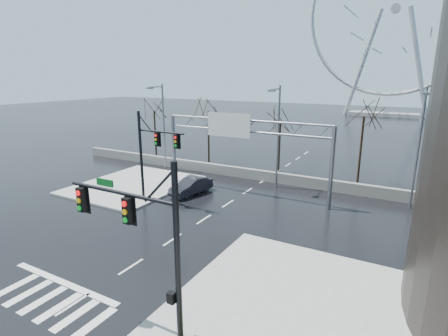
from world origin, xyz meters
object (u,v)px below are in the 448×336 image
Objects in this scene: ferris_wheel at (395,16)px; car at (191,186)px; sign_gantry at (240,140)px; signal_mast_far at (150,149)px; signal_mast_near at (148,236)px.

ferris_wheel is 10.93× the size of car.
signal_mast_far is at bearing -132.47° from sign_gantry.
sign_gantry is (-5.52, 19.00, 0.31)m from signal_mast_near.
car is (-3.95, -2.32, -4.41)m from sign_gantry.
signal_mast_near reaches higher than sign_gantry.
sign_gantry is 3.51× the size of car.
car is at bearing -96.46° from ferris_wheel.
ferris_wheel is (-0.14, 99.04, 21.26)m from signal_mast_near.
signal_mast_near is 0.49× the size of sign_gantry.
signal_mast_near reaches higher than car.
ferris_wheel is 86.68m from car.
signal_mast_far is at bearing -103.48° from car.
ferris_wheel reaches higher than signal_mast_far.
ferris_wheel is at bearing 86.16° from sign_gantry.
sign_gantry is at bearing 47.53° from signal_mast_far.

